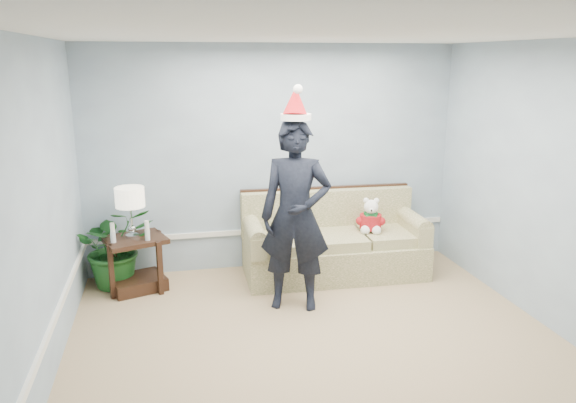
{
  "coord_description": "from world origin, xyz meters",
  "views": [
    {
      "loc": [
        -1.27,
        -4.07,
        2.53
      ],
      "look_at": [
        -0.03,
        1.55,
        1.05
      ],
      "focal_mm": 35.0,
      "sensor_mm": 36.0,
      "label": 1
    }
  ],
  "objects_px": {
    "sofa": "(333,245)",
    "man": "(296,216)",
    "table_lamp": "(130,199)",
    "houseplant": "(116,246)",
    "side_table": "(137,269)",
    "teddy_bear": "(371,219)"
  },
  "relations": [
    {
      "from": "side_table",
      "to": "man",
      "type": "distance_m",
      "value": 1.96
    },
    {
      "from": "sofa",
      "to": "man",
      "type": "height_order",
      "value": "man"
    },
    {
      "from": "teddy_bear",
      "to": "side_table",
      "type": "bearing_deg",
      "value": -164.62
    },
    {
      "from": "sofa",
      "to": "table_lamp",
      "type": "xyz_separation_m",
      "value": [
        -2.31,
        0.01,
        0.69
      ]
    },
    {
      "from": "sofa",
      "to": "man",
      "type": "relative_size",
      "value": 1.1
    },
    {
      "from": "side_table",
      "to": "houseplant",
      "type": "bearing_deg",
      "value": 143.82
    },
    {
      "from": "sofa",
      "to": "teddy_bear",
      "type": "bearing_deg",
      "value": -11.51
    },
    {
      "from": "man",
      "to": "table_lamp",
      "type": "bearing_deg",
      "value": 170.94
    },
    {
      "from": "sofa",
      "to": "teddy_bear",
      "type": "xyz_separation_m",
      "value": [
        0.43,
        -0.1,
        0.32
      ]
    },
    {
      "from": "table_lamp",
      "to": "man",
      "type": "height_order",
      "value": "man"
    },
    {
      "from": "houseplant",
      "to": "teddy_bear",
      "type": "xyz_separation_m",
      "value": [
        2.94,
        -0.25,
        0.21
      ]
    },
    {
      "from": "man",
      "to": "sofa",
      "type": "bearing_deg",
      "value": 68.74
    },
    {
      "from": "man",
      "to": "teddy_bear",
      "type": "relative_size",
      "value": 4.67
    },
    {
      "from": "table_lamp",
      "to": "side_table",
      "type": "bearing_deg",
      "value": -48.49
    },
    {
      "from": "table_lamp",
      "to": "houseplant",
      "type": "xyz_separation_m",
      "value": [
        -0.2,
        0.14,
        -0.57
      ]
    },
    {
      "from": "sofa",
      "to": "teddy_bear",
      "type": "distance_m",
      "value": 0.55
    },
    {
      "from": "houseplant",
      "to": "table_lamp",
      "type": "bearing_deg",
      "value": -34.45
    },
    {
      "from": "man",
      "to": "houseplant",
      "type": "bearing_deg",
      "value": 170.02
    },
    {
      "from": "table_lamp",
      "to": "houseplant",
      "type": "distance_m",
      "value": 0.62
    },
    {
      "from": "houseplant",
      "to": "teddy_bear",
      "type": "relative_size",
      "value": 2.22
    },
    {
      "from": "side_table",
      "to": "teddy_bear",
      "type": "bearing_deg",
      "value": -1.88
    },
    {
      "from": "houseplant",
      "to": "man",
      "type": "bearing_deg",
      "value": -27.49
    }
  ]
}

